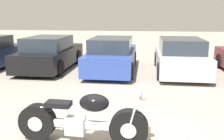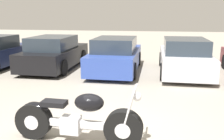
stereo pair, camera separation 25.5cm
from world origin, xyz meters
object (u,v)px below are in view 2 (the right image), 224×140
(motorcycle, at_px, (76,119))
(parked_car_silver, at_px, (184,57))
(parked_car_black, at_px, (55,53))
(parked_car_blue, at_px, (116,56))

(motorcycle, bearing_deg, parked_car_silver, 67.38)
(parked_car_silver, bearing_deg, parked_car_black, 179.27)
(parked_car_blue, height_order, parked_car_silver, same)
(motorcycle, xyz_separation_m, parked_car_black, (-2.83, 5.88, 0.20))
(motorcycle, bearing_deg, parked_car_black, 115.69)
(parked_car_black, relative_size, parked_car_silver, 1.00)
(parked_car_blue, bearing_deg, parked_car_silver, 1.67)
(motorcycle, relative_size, parked_car_black, 0.57)
(parked_car_blue, relative_size, parked_car_silver, 1.00)
(motorcycle, bearing_deg, parked_car_blue, 92.03)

